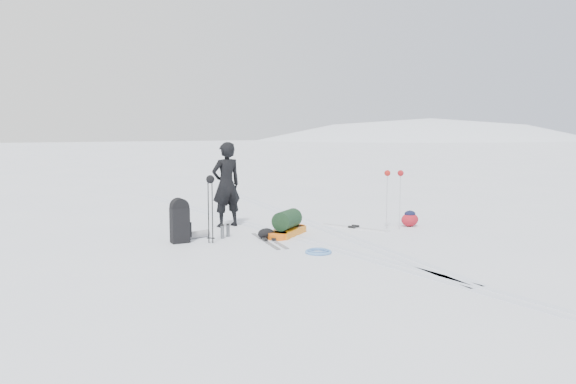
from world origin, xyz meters
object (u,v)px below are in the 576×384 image
at_px(expedition_rucksack, 182,222).
at_px(ski_poles_black, 210,188).
at_px(pulk_sled, 287,226).
at_px(skier, 226,185).

distance_m(expedition_rucksack, ski_poles_black, 0.93).
bearing_deg(pulk_sled, skier, 76.18).
height_order(skier, expedition_rucksack, skier).
bearing_deg(skier, expedition_rucksack, 34.73).
height_order(pulk_sled, expedition_rucksack, expedition_rucksack).
relative_size(skier, expedition_rucksack, 2.11).
relative_size(pulk_sled, expedition_rucksack, 1.46).
height_order(skier, pulk_sled, skier).
distance_m(pulk_sled, expedition_rucksack, 2.27).
bearing_deg(skier, ski_poles_black, 52.37).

